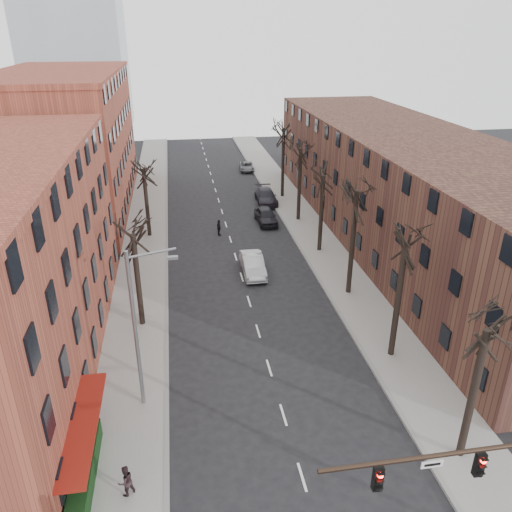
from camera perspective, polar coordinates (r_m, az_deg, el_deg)
name	(u,v)px	position (r m, az deg, el deg)	size (l,w,h in m)	color
sidewalk_left	(146,232)	(50.21, -12.46, 2.68)	(4.00, 90.00, 0.15)	gray
sidewalk_right	(304,223)	(51.68, 5.53, 3.80)	(4.00, 90.00, 0.15)	gray
building_left_far	(67,145)	(57.92, -20.84, 11.76)	(12.00, 28.00, 14.00)	brown
building_right	(404,187)	(48.37, 16.56, 7.58)	(12.00, 50.00, 10.00)	#523326
awning_left	(92,469)	(25.90, -18.28, -22.09)	(1.20, 7.00, 0.15)	maroon
hedge	(84,476)	(24.78, -19.06, -22.71)	(0.80, 6.00, 1.00)	black
tree_right_a	(459,456)	(27.06, 22.17, -20.38)	(5.20, 5.20, 10.00)	black
tree_right_b	(390,356)	(32.35, 15.11, -10.93)	(5.20, 5.20, 10.80)	black
tree_right_c	(348,293)	(38.58, 10.47, -4.22)	(5.20, 5.20, 11.60)	black
tree_right_d	(319,251)	(45.38, 7.22, 0.57)	(5.20, 5.20, 10.00)	black
tree_right_e	(298,220)	(52.51, 4.83, 4.08)	(5.20, 5.20, 10.80)	black
tree_right_f	(282,197)	(59.87, 3.01, 6.74)	(5.20, 5.20, 11.60)	black
tree_left_a	(143,325)	(34.99, -12.81, -7.69)	(5.20, 5.20, 9.50)	black
tree_left_b	(150,236)	(49.29, -12.03, 2.20)	(5.20, 5.20, 9.50)	black
signal_mast_arm	(500,481)	(20.26, 26.11, -22.11)	(8.14, 0.30, 7.20)	black
streetlight	(138,324)	(25.54, -13.32, -7.61)	(2.45, 0.22, 9.03)	slate
silver_sedan	(253,265)	(40.62, -0.36, -1.00)	(1.66, 4.76, 1.57)	#ADB0B4
parked_car_near	(266,216)	(51.32, 1.14, 4.61)	(1.85, 4.60, 1.57)	black
parked_car_mid	(266,196)	(57.48, 1.15, 6.83)	(2.19, 5.39, 1.56)	black
parked_car_far	(247,167)	(71.23, -1.08, 10.18)	(1.92, 4.17, 1.16)	#5A5C62
pedestrian_b	(126,481)	(23.80, -14.68, -23.61)	(0.73, 0.57, 1.50)	black
pedestrian_crossing	(219,228)	(48.31, -4.26, 3.25)	(0.93, 0.39, 1.59)	black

